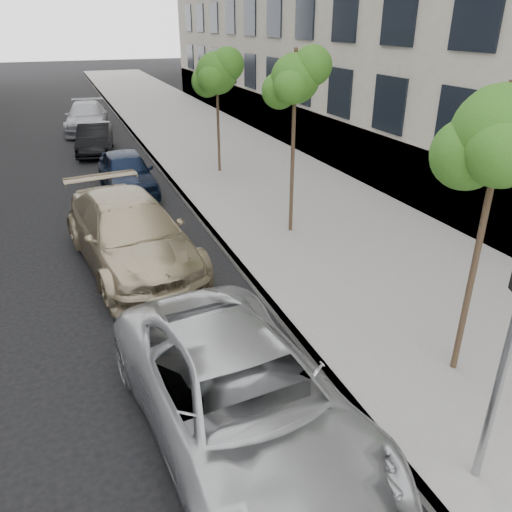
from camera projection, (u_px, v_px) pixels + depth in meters
ground at (328, 506)px, 6.13m from camera, size 160.00×160.00×0.00m
sidewalk at (187, 126)px, 27.72m from camera, size 6.40×72.00×0.14m
curb at (130, 130)px, 26.69m from camera, size 0.15×72.00×0.14m
tree_near at (503, 134)px, 6.74m from camera, size 1.70×1.50×4.72m
tree_mid at (296, 79)px, 12.16m from camera, size 1.58×1.38×4.76m
tree_far at (217, 73)px, 17.81m from camera, size 1.80×1.60×4.45m
signal_pole at (509, 345)px, 5.54m from camera, size 0.29×0.26×3.22m
minivan at (241, 398)px, 6.78m from camera, size 2.98×5.64×1.51m
suv at (131, 234)px, 11.83m from camera, size 3.03×5.94×1.65m
sedan_blue at (127, 172)px, 17.05m from camera, size 1.72×4.14×1.40m
sedan_black at (95, 139)px, 22.13m from camera, size 1.95×4.05×1.28m
sedan_rear at (87, 117)px, 26.46m from camera, size 2.71×5.32×1.48m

